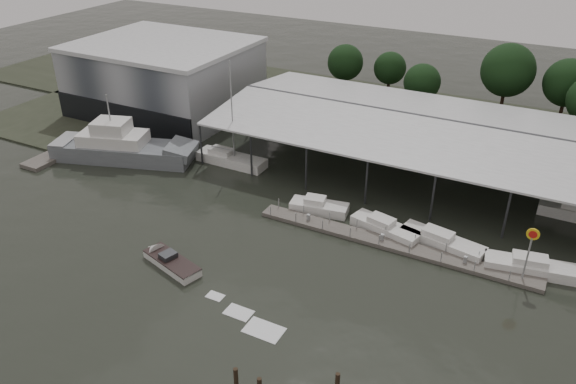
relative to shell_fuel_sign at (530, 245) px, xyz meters
The scene contains 16 objects.
ground 29.06m from the shell_fuel_sign, 159.69° to the right, with size 200.00×200.00×0.00m, color black.
land_strip_far 42.05m from the shell_fuel_sign, 130.15° to the left, with size 140.00×30.00×0.30m.
land_strip_west 70.03m from the shell_fuel_sign, 163.37° to the left, with size 20.00×40.00×0.30m.
storage_warehouse 58.52m from the shell_fuel_sign, 160.06° to the left, with size 24.50×20.50×10.50m.
covered_boat_shed 20.71m from the shell_fuel_sign, 119.05° to the left, with size 58.24×24.00×6.96m.
trawler_dock 57.26m from the shell_fuel_sign, behind, with size 3.00×18.00×0.50m.
floating_dock 12.57m from the shell_fuel_sign, behind, with size 28.00×2.00×1.40m.
shell_fuel_sign is the anchor object (origin of this frame).
grey_trawler 48.73m from the shell_fuel_sign, behind, with size 18.87×10.34×8.84m.
white_sailboat 36.93m from the shell_fuel_sign, 167.21° to the left, with size 9.15×2.63×13.43m.
speedboat_underway 32.08m from the shell_fuel_sign, 157.00° to the right, with size 17.64×6.67×2.00m.
moored_cruiser_0 21.48m from the shell_fuel_sign, behind, with size 6.44×3.21×1.70m.
moored_cruiser_1 13.92m from the shell_fuel_sign, behind, with size 7.59×3.85×1.70m.
moored_cruiser_2 8.69m from the shell_fuel_sign, 164.11° to the left, with size 8.52×3.77×1.70m.
moored_cruiser_3 3.87m from the shell_fuel_sign, 69.50° to the left, with size 8.92×3.69×1.70m.
horizon_tree_line 38.26m from the shell_fuel_sign, 95.84° to the left, with size 70.42×11.79×11.40m.
Camera 1 is at (27.20, -34.80, 30.91)m, focal length 35.00 mm.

